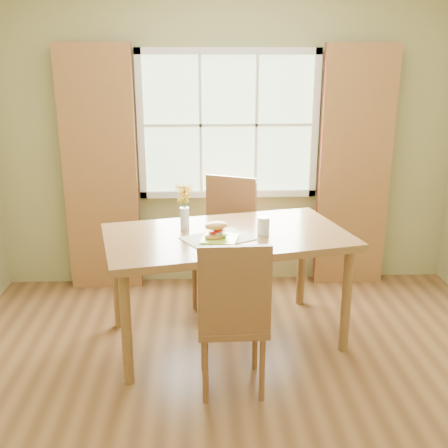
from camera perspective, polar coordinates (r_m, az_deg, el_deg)
name	(u,v)px	position (r m, az deg, el deg)	size (l,w,h in m)	color
room	(247,191)	(2.96, 2.54, 3.61)	(4.24, 3.84, 2.74)	brown
window	(228,125)	(4.77, 0.48, 10.73)	(1.62, 0.06, 1.32)	#B1DAA4
curtain_left	(100,172)	(4.82, -13.32, 5.51)	(0.65, 0.08, 2.20)	maroon
curtain_right	(355,170)	(4.95, 14.02, 5.76)	(0.65, 0.08, 2.20)	maroon
dining_table	(227,245)	(3.84, 0.29, -2.28)	(1.91, 1.34, 0.85)	brown
chair_near	(233,313)	(3.26, 0.99, -9.64)	(0.44, 0.44, 1.04)	brown
chair_far	(227,235)	(4.54, 0.32, -1.20)	(0.61, 0.61, 1.11)	brown
placemat	(217,239)	(3.69, -0.75, -1.60)	(0.45, 0.33, 0.01)	#EBF1CC
plate	(220,240)	(3.64, -0.46, -1.73)	(0.24, 0.24, 0.01)	#A8D334
croissant_sandwich	(216,230)	(3.62, -0.87, -0.71)	(0.20, 0.16, 0.12)	#F2AD52
water_glass	(263,226)	(3.77, 4.31, -0.27)	(0.09, 0.09, 0.13)	silver
flower_vase	(184,201)	(3.85, -4.33, 2.48)	(0.14, 0.14, 0.35)	silver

